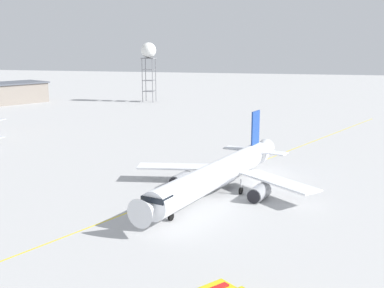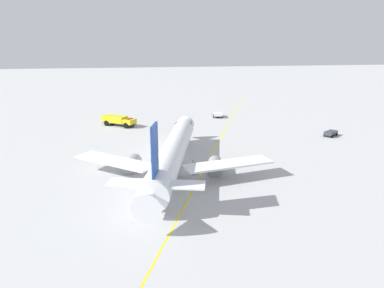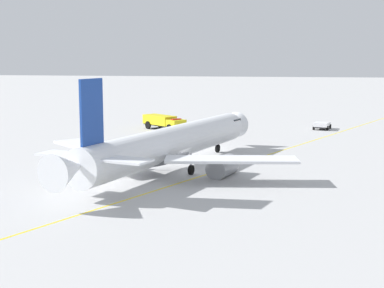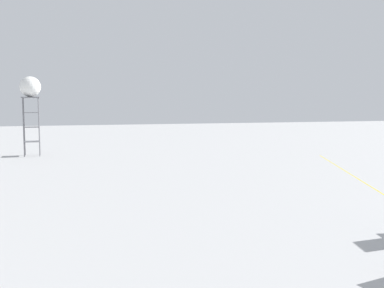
# 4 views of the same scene
# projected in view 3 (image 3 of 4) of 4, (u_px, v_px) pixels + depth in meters

# --- Properties ---
(ground_plane) EXTENTS (600.00, 600.00, 0.00)m
(ground_plane) POSITION_uv_depth(u_px,v_px,m) (183.00, 171.00, 63.71)
(ground_plane) COLOR #B2B2B2
(airliner_main) EXTENTS (30.03, 39.68, 11.10)m
(airliner_main) POSITION_uv_depth(u_px,v_px,m) (170.00, 145.00, 63.91)
(airliner_main) COLOR white
(airliner_main) RESTS_ON ground_plane
(fire_tender_truck) EXTENTS (8.82, 7.87, 2.50)m
(fire_tender_truck) POSITION_uv_depth(u_px,v_px,m) (163.00, 121.00, 99.51)
(fire_tender_truck) COLOR #232326
(fire_tender_truck) RESTS_ON ground_plane
(pushback_tug_truck) EXTENTS (3.45, 4.61, 1.30)m
(pushback_tug_truck) POSITION_uv_depth(u_px,v_px,m) (322.00, 125.00, 100.20)
(pushback_tug_truck) COLOR #232326
(pushback_tug_truck) RESTS_ON ground_plane
(taxiway_centreline) EXTENTS (72.55, 159.55, 0.01)m
(taxiway_centreline) POSITION_uv_depth(u_px,v_px,m) (191.00, 179.00, 59.54)
(taxiway_centreline) COLOR yellow
(taxiway_centreline) RESTS_ON ground_plane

